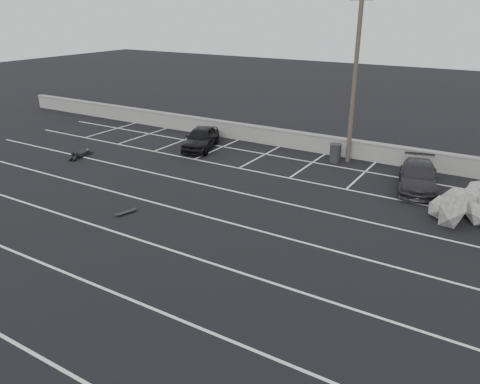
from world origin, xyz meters
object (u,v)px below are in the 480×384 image
Objects in this scene: car_right at (418,176)px; utility_pole at (355,79)px; person at (83,151)px; trash_bin at (335,153)px; car_left at (201,138)px; skateboard at (126,212)px.

utility_pole is (-4.25, 2.33, 3.95)m from car_right.
person is (-13.58, -6.96, -4.33)m from utility_pole.
car_right is 5.18m from trash_bin.
car_right is at bearing -19.39° from car_left.
car_right is at bearing 60.10° from skateboard.
trash_bin reaches higher than skateboard.
car_left is 3.78× the size of trash_bin.
trash_bin is (-4.83, 1.87, -0.09)m from car_right.
utility_pole reaches higher than skateboard.
trash_bin is 14.54m from person.
trash_bin is at bearing 82.51° from skateboard.
utility_pole is 3.57× the size of person.
car_left reaches higher than trash_bin.
skateboard is at bearing -113.69° from trash_bin.
person is at bearing -152.87° from utility_pole.
utility_pole reaches higher than person.
car_right is at bearing -2.34° from person.
car_left is at bearing 123.56° from skateboard.
utility_pole reaches higher than car_left.
trash_bin is (7.93, 1.77, -0.14)m from car_left.
trash_bin is 0.41× the size of person.
car_left is 9.99m from skateboard.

